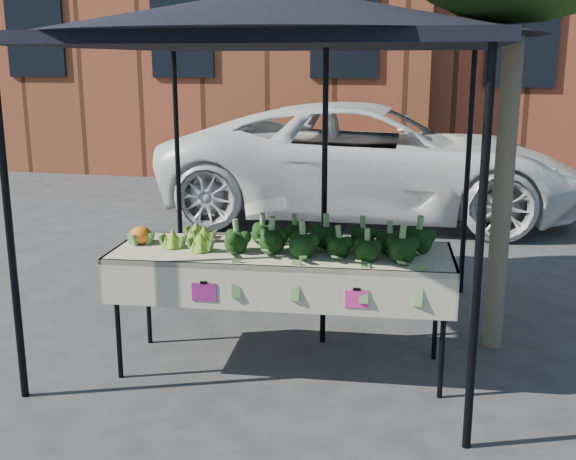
# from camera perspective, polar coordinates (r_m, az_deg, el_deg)

# --- Properties ---
(ground) EXTENTS (90.00, 90.00, 0.00)m
(ground) POSITION_cam_1_polar(r_m,az_deg,el_deg) (5.23, -3.29, -11.35)
(ground) COLOR #2D2D30
(table) EXTENTS (2.46, 1.00, 0.90)m
(table) POSITION_cam_1_polar(r_m,az_deg,el_deg) (5.10, -0.50, -6.53)
(table) COLOR beige
(table) RESTS_ON ground
(canopy) EXTENTS (3.16, 3.16, 2.74)m
(canopy) POSITION_cam_1_polar(r_m,az_deg,el_deg) (5.50, -0.47, 4.86)
(canopy) COLOR black
(canopy) RESTS_ON ground
(broccoli_heap) EXTENTS (1.44, 0.54, 0.22)m
(broccoli_heap) POSITION_cam_1_polar(r_m,az_deg,el_deg) (4.90, 3.26, -0.53)
(broccoli_heap) COLOR black
(broccoli_heap) RESTS_ON table
(romanesco_cluster) EXTENTS (0.40, 0.54, 0.17)m
(romanesco_cluster) POSITION_cam_1_polar(r_m,az_deg,el_deg) (5.16, -7.63, -0.18)
(romanesco_cluster) COLOR #96A626
(romanesco_cluster) RESTS_ON table
(cauliflower_pair) EXTENTS (0.17, 0.17, 0.16)m
(cauliflower_pair) POSITION_cam_1_polar(r_m,az_deg,el_deg) (5.23, -11.90, -0.26)
(cauliflower_pair) COLOR orange
(cauliflower_pair) RESTS_ON table
(vehicle) EXTENTS (1.76, 2.78, 5.87)m
(vehicle) POSITION_cam_1_polar(r_m,az_deg,el_deg) (10.04, 7.09, 17.70)
(vehicle) COLOR white
(vehicle) RESTS_ON ground
(street_tree) EXTENTS (2.20, 2.20, 4.33)m
(street_tree) POSITION_cam_1_polar(r_m,az_deg,el_deg) (5.46, 17.78, 12.54)
(street_tree) COLOR #1E4C14
(street_tree) RESTS_ON ground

